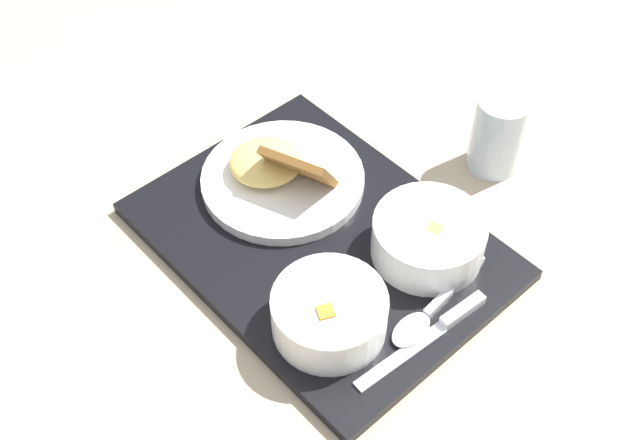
{
  "coord_description": "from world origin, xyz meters",
  "views": [
    {
      "loc": [
        -0.41,
        0.46,
        0.75
      ],
      "look_at": [
        0.0,
        0.0,
        0.05
      ],
      "focal_mm": 45.0,
      "sensor_mm": 36.0,
      "label": 1
    }
  ],
  "objects": [
    {
      "name": "ground_plane",
      "position": [
        0.0,
        0.0,
        0.0
      ],
      "size": [
        4.0,
        4.0,
        0.0
      ],
      "primitive_type": "plane",
      "color": "tan"
    },
    {
      "name": "serving_tray",
      "position": [
        0.0,
        0.0,
        0.01
      ],
      "size": [
        0.46,
        0.36,
        0.02
      ],
      "color": "black",
      "rests_on": "ground_plane"
    },
    {
      "name": "bowl_salad",
      "position": [
        -0.09,
        0.09,
        0.04
      ],
      "size": [
        0.13,
        0.13,
        0.05
      ],
      "color": "white",
      "rests_on": "serving_tray"
    },
    {
      "name": "bowl_soup",
      "position": [
        -0.11,
        -0.06,
        0.05
      ],
      "size": [
        0.13,
        0.13,
        0.05
      ],
      "color": "white",
      "rests_on": "serving_tray"
    },
    {
      "name": "plate_main",
      "position": [
        0.1,
        -0.03,
        0.03
      ],
      "size": [
        0.21,
        0.21,
        0.08
      ],
      "color": "white",
      "rests_on": "serving_tray"
    },
    {
      "name": "knife",
      "position": [
        -0.19,
        0.01,
        0.02
      ],
      "size": [
        0.05,
        0.18,
        0.01
      ],
      "rotation": [
        0.0,
        0.0,
        1.38
      ],
      "color": "silver",
      "rests_on": "serving_tray"
    },
    {
      "name": "spoon",
      "position": [
        -0.16,
        0.01,
        0.02
      ],
      "size": [
        0.03,
        0.16,
        0.01
      ],
      "rotation": [
        0.0,
        0.0,
        1.56
      ],
      "color": "silver",
      "rests_on": "serving_tray"
    },
    {
      "name": "glass_water",
      "position": [
        -0.08,
        -0.25,
        0.05
      ],
      "size": [
        0.07,
        0.07,
        0.11
      ],
      "color": "silver",
      "rests_on": "ground_plane"
    }
  ]
}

